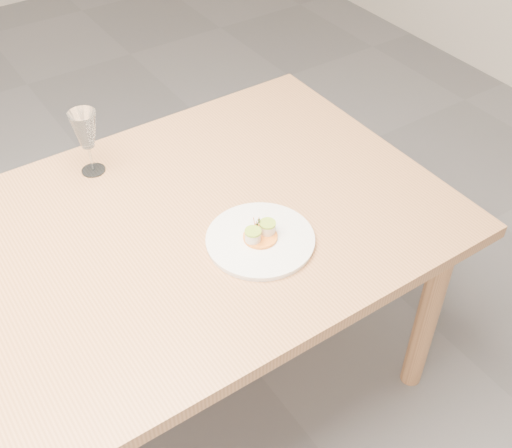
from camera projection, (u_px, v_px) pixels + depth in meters
dining_table at (18, 316)px, 1.59m from camera, size 2.40×1.00×0.75m
dinner_plate at (260, 239)px, 1.68m from camera, size 0.29×0.29×0.07m
wine_glass_2 at (85, 131)px, 1.82m from camera, size 0.08×0.08×0.20m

